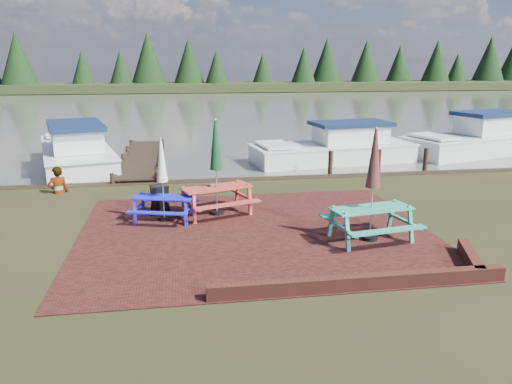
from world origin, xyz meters
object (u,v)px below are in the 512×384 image
at_px(picnic_table_red, 216,182).
at_px(jetty, 142,158).
at_px(boat_near, 336,149).
at_px(picnic_table_blue, 163,193).
at_px(boat_far, 478,141).
at_px(person, 56,167).
at_px(picnic_table_teal, 372,202).
at_px(chalkboard, 160,200).
at_px(boat_jetty, 76,153).

relative_size(picnic_table_red, jetty, 0.30).
bearing_deg(boat_near, jetty, 77.89).
distance_m(picnic_table_red, picnic_table_blue, 1.54).
bearing_deg(boat_far, boat_near, 79.77).
bearing_deg(picnic_table_blue, jetty, 113.17).
bearing_deg(boat_far, picnic_table_blue, 104.37).
relative_size(boat_near, person, 4.21).
bearing_deg(person, picnic_table_red, 126.48).
relative_size(picnic_table_teal, chalkboard, 3.22).
height_order(picnic_table_red, boat_jetty, picnic_table_red).
bearing_deg(chalkboard, boat_near, 13.01).
bearing_deg(jetty, picnic_table_blue, -82.69).
bearing_deg(picnic_table_blue, picnic_table_red, 28.25).
relative_size(picnic_table_teal, picnic_table_red, 1.01).
xyz_separation_m(picnic_table_red, picnic_table_blue, (-1.50, -0.33, -0.16)).
xyz_separation_m(jetty, person, (-2.44, -5.31, 0.80)).
bearing_deg(jetty, chalkboard, -83.00).
xyz_separation_m(picnic_table_teal, boat_jetty, (-8.95, 10.94, -0.50)).
height_order(picnic_table_blue, jetty, picnic_table_blue).
height_order(boat_jetty, boat_far, boat_far).
distance_m(chalkboard, boat_near, 10.79).
bearing_deg(picnic_table_red, person, 128.37).
height_order(picnic_table_blue, chalkboard, picnic_table_blue).
height_order(picnic_table_teal, picnic_table_red, picnic_table_teal).
distance_m(boat_jetty, boat_near, 11.46).
xyz_separation_m(picnic_table_red, jetty, (-2.63, 8.54, -0.85)).
bearing_deg(boat_jetty, picnic_table_blue, -80.28).
relative_size(picnic_table_teal, picnic_table_blue, 1.21).
distance_m(picnic_table_red, person, 6.02).
xyz_separation_m(chalkboard, boat_far, (15.24, 8.37, 0.04)).
height_order(boat_jetty, boat_near, boat_jetty).
distance_m(jetty, boat_jetty, 2.78).
relative_size(boat_far, person, 4.27).
bearing_deg(picnic_table_teal, boat_near, 67.07).
distance_m(picnic_table_teal, chalkboard, 6.02).
relative_size(picnic_table_red, boat_near, 0.36).
bearing_deg(picnic_table_blue, boat_far, 46.57).
distance_m(picnic_table_teal, person, 10.50).
relative_size(jetty, boat_far, 1.16).
xyz_separation_m(picnic_table_blue, chalkboard, (-0.12, 0.60, -0.36)).
relative_size(chalkboard, boat_jetty, 0.11).
relative_size(picnic_table_red, person, 1.50).
distance_m(picnic_table_blue, boat_far, 17.58).
distance_m(boat_far, person, 19.47).
relative_size(picnic_table_red, boat_jetty, 0.34).
bearing_deg(boat_far, boat_jetty, 74.93).
distance_m(picnic_table_red, boat_far, 16.13).
bearing_deg(person, jetty, -135.79).
height_order(boat_jetty, person, boat_jetty).
distance_m(picnic_table_blue, boat_near, 11.15).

